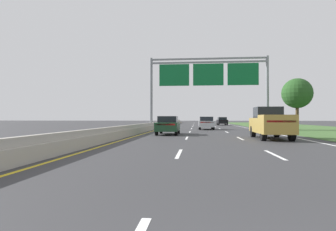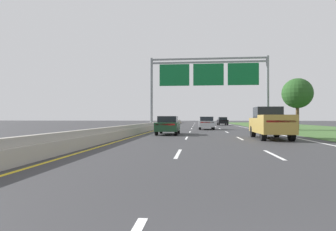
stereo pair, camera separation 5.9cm
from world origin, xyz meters
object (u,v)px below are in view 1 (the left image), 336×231
object	(u,v)px
overhead_sign_gantry	(208,78)
car_silver_centre_lane_sedan	(206,123)
car_darkgreen_left_lane_sedan	(168,125)
car_black_right_lane_sedan	(222,121)
roadside_tree_mid	(297,93)
pickup_truck_gold	(270,123)

from	to	relation	value
overhead_sign_gantry	car_silver_centre_lane_sedan	size ratio (longest dim) A/B	3.41
car_silver_centre_lane_sedan	car_darkgreen_left_lane_sedan	xyz separation A→B (m)	(-3.61, -11.32, 0.00)
overhead_sign_gantry	car_darkgreen_left_lane_sedan	xyz separation A→B (m)	(-3.90, -12.39, -5.73)
car_black_right_lane_sedan	car_darkgreen_left_lane_sedan	distance (m)	33.78
overhead_sign_gantry	car_silver_centre_lane_sedan	xyz separation A→B (m)	(-0.29, -1.07, -5.73)
car_silver_centre_lane_sedan	roadside_tree_mid	size ratio (longest dim) A/B	0.74
car_black_right_lane_sedan	roadside_tree_mid	bearing A→B (deg)	-165.84
car_darkgreen_left_lane_sedan	roadside_tree_mid	bearing A→B (deg)	-55.09
car_darkgreen_left_lane_sedan	pickup_truck_gold	bearing A→B (deg)	-120.42
car_black_right_lane_sedan	roadside_tree_mid	world-z (taller)	roadside_tree_mid
car_silver_centre_lane_sedan	car_darkgreen_left_lane_sedan	distance (m)	11.88
overhead_sign_gantry	pickup_truck_gold	world-z (taller)	overhead_sign_gantry
overhead_sign_gantry	car_darkgreen_left_lane_sedan	size ratio (longest dim) A/B	3.42
car_silver_centre_lane_sedan	car_darkgreen_left_lane_sedan	bearing A→B (deg)	161.94
pickup_truck_gold	car_silver_centre_lane_sedan	xyz separation A→B (m)	(-3.86, 15.70, -0.26)
pickup_truck_gold	car_silver_centre_lane_sedan	distance (m)	16.17
car_silver_centre_lane_sedan	pickup_truck_gold	bearing A→B (deg)	-166.55
overhead_sign_gantry	car_black_right_lane_sedan	distance (m)	21.64
car_black_right_lane_sedan	pickup_truck_gold	bearing A→B (deg)	178.61
car_silver_centre_lane_sedan	car_darkgreen_left_lane_sedan	size ratio (longest dim) A/B	1.00
overhead_sign_gantry	car_silver_centre_lane_sedan	distance (m)	5.83
car_black_right_lane_sedan	roadside_tree_mid	size ratio (longest dim) A/B	0.74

